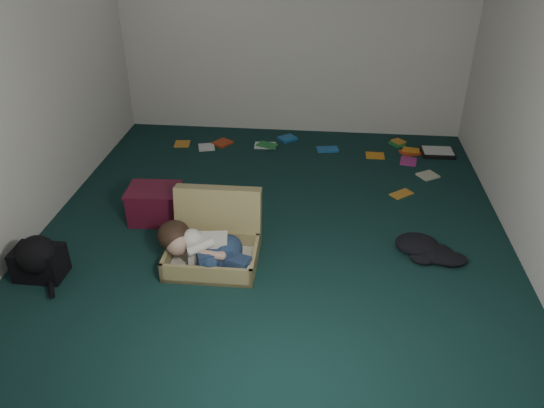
# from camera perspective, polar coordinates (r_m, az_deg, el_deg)

# --- Properties ---
(floor) EXTENTS (4.50, 4.50, 0.00)m
(floor) POSITION_cam_1_polar(r_m,az_deg,el_deg) (4.62, 0.19, -2.80)
(floor) COLOR #0F2A28
(floor) RESTS_ON ground
(wall_back) EXTENTS (4.50, 0.00, 4.50)m
(wall_back) POSITION_cam_1_polar(r_m,az_deg,el_deg) (6.22, 2.38, 19.07)
(wall_back) COLOR white
(wall_back) RESTS_ON ground
(wall_front) EXTENTS (4.50, 0.00, 4.50)m
(wall_front) POSITION_cam_1_polar(r_m,az_deg,el_deg) (2.05, -6.04, -6.88)
(wall_front) COLOR white
(wall_front) RESTS_ON ground
(wall_left) EXTENTS (0.00, 4.50, 4.50)m
(wall_left) POSITION_cam_1_polar(r_m,az_deg,el_deg) (4.68, -25.57, 12.30)
(wall_left) COLOR white
(wall_left) RESTS_ON ground
(suitcase) EXTENTS (0.71, 0.69, 0.52)m
(suitcase) POSITION_cam_1_polar(r_m,az_deg,el_deg) (4.25, -6.17, -3.77)
(suitcase) COLOR tan
(suitcase) RESTS_ON floor
(person) EXTENTS (0.76, 0.37, 0.32)m
(person) POSITION_cam_1_polar(r_m,az_deg,el_deg) (4.09, -7.33, -4.62)
(person) COLOR white
(person) RESTS_ON suitcase
(maroon_bin) EXTENTS (0.47, 0.38, 0.31)m
(maroon_bin) POSITION_cam_1_polar(r_m,az_deg,el_deg) (4.80, -12.48, 0.01)
(maroon_bin) COLOR #541124
(maroon_bin) RESTS_ON floor
(backpack) EXTENTS (0.45, 0.36, 0.27)m
(backpack) POSITION_cam_1_polar(r_m,az_deg,el_deg) (4.39, -23.76, -5.68)
(backpack) COLOR black
(backpack) RESTS_ON floor
(clothing_pile) EXTENTS (0.48, 0.42, 0.13)m
(clothing_pile) POSITION_cam_1_polar(r_m,az_deg,el_deg) (4.46, 16.93, -4.65)
(clothing_pile) COLOR black
(clothing_pile) RESTS_ON floor
(paper_tray) EXTENTS (0.36, 0.28, 0.05)m
(paper_tray) POSITION_cam_1_polar(r_m,az_deg,el_deg) (6.23, 17.38, 5.33)
(paper_tray) COLOR black
(paper_tray) RESTS_ON floor
(book_scatter) EXTENTS (2.91, 1.44, 0.02)m
(book_scatter) POSITION_cam_1_polar(r_m,az_deg,el_deg) (5.99, 5.51, 5.44)
(book_scatter) COLOR orange
(book_scatter) RESTS_ON floor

